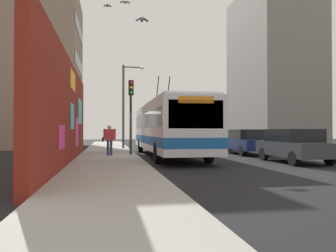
{
  "coord_description": "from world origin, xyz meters",
  "views": [
    {
      "loc": [
        -18.0,
        1.65,
        1.5
      ],
      "look_at": [
        1.93,
        -2.03,
        1.79
      ],
      "focal_mm": 35.08,
      "sensor_mm": 36.0,
      "label": 1
    }
  ],
  "objects_px": {
    "parked_car_dark_gray": "(294,145)",
    "parked_car_navy": "(244,141)",
    "city_bus": "(168,127)",
    "parked_car_black": "(214,139)",
    "pedestrian_midblock": "(109,138)",
    "street_lamp": "(126,100)",
    "traffic_light": "(131,104)"
  },
  "relations": [
    {
      "from": "parked_car_dark_gray",
      "to": "parked_car_black",
      "type": "height_order",
      "value": "same"
    },
    {
      "from": "parked_car_dark_gray",
      "to": "pedestrian_midblock",
      "type": "relative_size",
      "value": 2.49
    },
    {
      "from": "parked_car_black",
      "to": "pedestrian_midblock",
      "type": "bearing_deg",
      "value": 131.32
    },
    {
      "from": "parked_car_navy",
      "to": "street_lamp",
      "type": "bearing_deg",
      "value": 51.97
    },
    {
      "from": "city_bus",
      "to": "parked_car_navy",
      "type": "distance_m",
      "value": 5.39
    },
    {
      "from": "parked_car_dark_gray",
      "to": "parked_car_navy",
      "type": "distance_m",
      "value": 5.71
    },
    {
      "from": "city_bus",
      "to": "pedestrian_midblock",
      "type": "bearing_deg",
      "value": 96.65
    },
    {
      "from": "parked_car_dark_gray",
      "to": "street_lamp",
      "type": "xyz_separation_m",
      "value": [
        11.39,
        7.26,
        3.02
      ]
    },
    {
      "from": "parked_car_black",
      "to": "street_lamp",
      "type": "distance_m",
      "value": 7.87
    },
    {
      "from": "city_bus",
      "to": "parked_car_dark_gray",
      "type": "distance_m",
      "value": 7.01
    },
    {
      "from": "parked_car_navy",
      "to": "street_lamp",
      "type": "xyz_separation_m",
      "value": [
        5.68,
        7.26,
        3.02
      ]
    },
    {
      "from": "city_bus",
      "to": "traffic_light",
      "type": "relative_size",
      "value": 2.95
    },
    {
      "from": "parked_car_black",
      "to": "pedestrian_midblock",
      "type": "height_order",
      "value": "pedestrian_midblock"
    },
    {
      "from": "city_bus",
      "to": "traffic_light",
      "type": "distance_m",
      "value": 2.49
    },
    {
      "from": "city_bus",
      "to": "parked_car_navy",
      "type": "xyz_separation_m",
      "value": [
        1.1,
        -5.2,
        -0.9
      ]
    },
    {
      "from": "parked_car_dark_gray",
      "to": "street_lamp",
      "type": "bearing_deg",
      "value": 32.53
    },
    {
      "from": "street_lamp",
      "to": "parked_car_dark_gray",
      "type": "bearing_deg",
      "value": -147.47
    },
    {
      "from": "city_bus",
      "to": "parked_car_dark_gray",
      "type": "xyz_separation_m",
      "value": [
        -4.61,
        -5.2,
        -0.9
      ]
    },
    {
      "from": "parked_car_black",
      "to": "street_lamp",
      "type": "bearing_deg",
      "value": 92.69
    },
    {
      "from": "parked_car_dark_gray",
      "to": "parked_car_black",
      "type": "relative_size",
      "value": 0.9
    },
    {
      "from": "traffic_light",
      "to": "parked_car_black",
      "type": "bearing_deg",
      "value": -45.46
    },
    {
      "from": "street_lamp",
      "to": "city_bus",
      "type": "bearing_deg",
      "value": -163.08
    },
    {
      "from": "pedestrian_midblock",
      "to": "street_lamp",
      "type": "relative_size",
      "value": 0.26
    },
    {
      "from": "city_bus",
      "to": "pedestrian_midblock",
      "type": "height_order",
      "value": "city_bus"
    },
    {
      "from": "parked_car_navy",
      "to": "street_lamp",
      "type": "distance_m",
      "value": 9.7
    },
    {
      "from": "traffic_light",
      "to": "parked_car_navy",
      "type": "bearing_deg",
      "value": -80.66
    },
    {
      "from": "parked_car_black",
      "to": "traffic_light",
      "type": "bearing_deg",
      "value": 134.54
    },
    {
      "from": "parked_car_dark_gray",
      "to": "parked_car_black",
      "type": "distance_m",
      "value": 11.73
    },
    {
      "from": "parked_car_navy",
      "to": "parked_car_black",
      "type": "relative_size",
      "value": 1.06
    },
    {
      "from": "parked_car_dark_gray",
      "to": "parked_car_navy",
      "type": "xyz_separation_m",
      "value": [
        5.71,
        0.0,
        0.0
      ]
    },
    {
      "from": "traffic_light",
      "to": "city_bus",
      "type": "bearing_deg",
      "value": -87.12
    },
    {
      "from": "city_bus",
      "to": "parked_car_black",
      "type": "bearing_deg",
      "value": -36.13
    }
  ]
}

